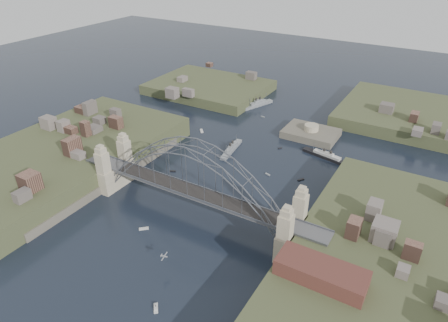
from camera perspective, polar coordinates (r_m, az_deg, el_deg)
ground at (r=125.11m, az=-4.24°, el=-7.51°), size 500.00×500.00×0.00m
bridge at (r=118.09m, az=-4.46°, el=-2.74°), size 84.00×13.80×24.60m
shore_west at (r=159.25m, az=-21.55°, el=-0.07°), size 50.50×90.00×12.00m
shore_east at (r=109.23m, az=22.41°, el=-15.44°), size 50.50×90.00×12.00m
headland_nw at (r=222.34m, az=-2.11°, el=9.94°), size 60.00×45.00×9.00m
headland_ne at (r=205.12m, az=26.11°, el=5.17°), size 70.00×55.00×9.50m
fort_island at (r=175.11m, az=12.16°, el=3.31°), size 22.00×16.00×9.40m
wharf_shed at (r=94.65m, az=13.64°, el=-15.13°), size 20.00×8.00×4.00m
naval_cruiser_near at (r=159.33m, az=1.06°, el=1.72°), size 4.45×17.47×5.19m
naval_cruiser_far at (r=203.04m, az=4.82°, el=8.03°), size 8.90×17.86×6.14m
ocean_liner at (r=158.85m, az=14.38°, el=0.61°), size 20.34×7.04×4.96m
aeroplane at (r=104.67m, az=-8.56°, el=-13.21°), size 1.82×3.27×0.48m
small_boat_a at (r=146.90m, az=-7.29°, el=-1.43°), size 2.35×1.56×0.45m
small_boat_b at (r=144.59m, az=6.20°, el=-1.91°), size 2.07×1.15×0.45m
small_boat_c at (r=121.27m, az=-11.32°, el=-9.40°), size 2.68×2.57×0.45m
small_boat_d at (r=143.34m, az=10.86°, el=-2.62°), size 1.99×2.56×0.45m
small_boat_e at (r=176.01m, az=-3.20°, el=4.29°), size 3.16×3.38×0.45m
small_boat_f at (r=162.84m, az=7.97°, el=1.81°), size 1.44×1.60×0.45m
small_boat_g at (r=99.62m, az=-9.65°, el=-19.86°), size 2.56×2.78×1.43m
small_boat_h at (r=190.68m, az=5.52°, el=6.26°), size 1.85×0.85×0.45m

